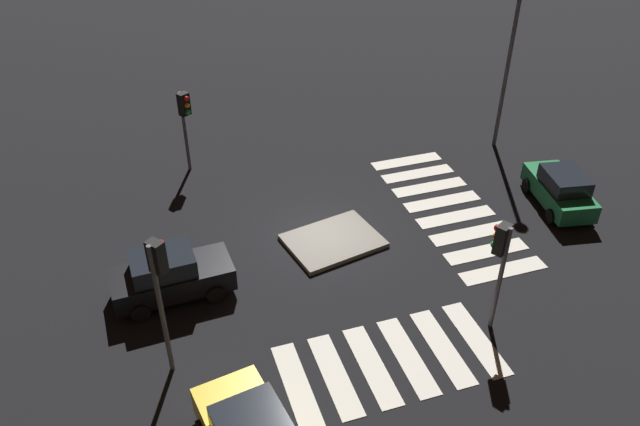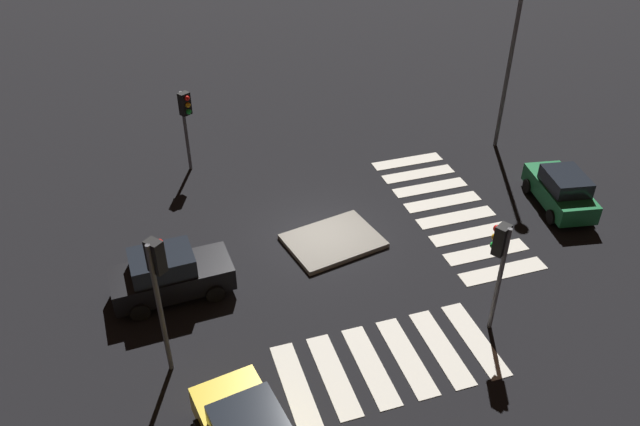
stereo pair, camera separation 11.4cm
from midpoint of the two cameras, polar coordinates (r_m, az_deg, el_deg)
ground_plane at (r=23.79m, az=0.14°, el=-1.98°), size 80.00×80.00×0.00m
traffic_island at (r=23.34m, az=1.34°, el=-2.54°), size 3.77×3.12×0.18m
car_black at (r=21.23m, az=-13.29°, el=-5.44°), size 4.04×2.03×1.72m
car_green at (r=26.70m, az=21.08°, el=1.97°), size 2.21×3.85×1.60m
traffic_light_south at (r=17.16m, az=-14.28°, el=-5.50°), size 0.53×0.54×4.53m
traffic_light_east at (r=19.02m, az=16.14°, el=-3.44°), size 0.54×0.53×3.82m
traffic_light_west at (r=27.05m, az=-11.96°, el=8.90°), size 0.54×0.53×3.65m
street_lamp at (r=28.72m, az=17.44°, el=15.77°), size 0.56×0.56×8.33m
crosswalk_near at (r=19.23m, az=6.41°, el=-13.21°), size 6.45×3.20×0.02m
crosswalk_side at (r=25.68m, az=11.73°, el=0.31°), size 3.20×8.75×0.02m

